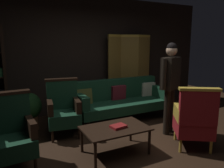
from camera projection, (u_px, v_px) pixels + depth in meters
ground_plane at (135, 150)px, 3.57m from camera, size 10.00×10.00×0.00m
back_wall at (81, 55)px, 5.45m from camera, size 7.20×0.10×2.80m
folding_screen at (129, 70)px, 5.86m from camera, size 1.30×0.24×1.90m
velvet_couch at (120, 99)px, 5.00m from camera, size 2.12×0.78×0.88m
coffee_table at (115, 130)px, 3.42m from camera, size 1.00×0.64×0.42m
armchair_gilt_accent at (194, 120)px, 3.56m from camera, size 0.80×0.80×1.04m
armchair_wing_left at (11, 134)px, 3.01m from camera, size 0.62×0.61×1.04m
armchair_wing_right at (63, 109)px, 4.11m from camera, size 0.66×0.66×1.04m
standing_figure at (170, 80)px, 4.07m from camera, size 0.55×0.34×1.70m
potted_plant at (30, 109)px, 4.34m from camera, size 0.45×0.45×0.74m
book_red_leather at (118, 126)px, 3.40m from camera, size 0.25×0.20×0.04m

